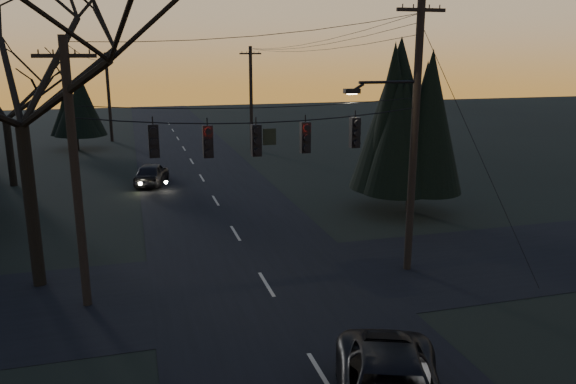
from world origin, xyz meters
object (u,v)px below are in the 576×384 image
object	(u,v)px
utility_pole_left	(88,305)
evergreen_right	(414,116)
sedan_oncoming_a	(152,174)
utility_pole_right	(407,269)
utility_pole_far_l	(112,141)
utility_pole_far_r	(252,150)
bare_tree_left	(14,56)

from	to	relation	value
utility_pole_left	evergreen_right	distance (m)	17.64
evergreen_right	sedan_oncoming_a	bearing A→B (deg)	141.80
utility_pole_right	utility_pole_left	bearing A→B (deg)	180.00
utility_pole_right	sedan_oncoming_a	distance (m)	19.16
utility_pole_right	sedan_oncoming_a	xyz separation A→B (m)	(-8.70, 17.06, 0.68)
evergreen_right	sedan_oncoming_a	world-z (taller)	evergreen_right
utility_pole_left	utility_pole_far_l	bearing A→B (deg)	90.00
utility_pole_left	utility_pole_far_r	bearing A→B (deg)	67.67
evergreen_right	utility_pole_left	bearing A→B (deg)	-154.82
utility_pole_right	bare_tree_left	world-z (taller)	bare_tree_left
utility_pole_right	evergreen_right	distance (m)	9.54
utility_pole_left	sedan_oncoming_a	distance (m)	17.30
utility_pole_far_r	utility_pole_right	bearing A→B (deg)	-90.00
utility_pole_right	utility_pole_far_r	bearing A→B (deg)	90.00
utility_pole_right	utility_pole_far_r	size ratio (longest dim) A/B	1.18
utility_pole_far_r	sedan_oncoming_a	distance (m)	13.99
utility_pole_right	bare_tree_left	xyz separation A→B (m)	(-13.23, 2.17, 7.88)
evergreen_right	utility_pole_far_l	bearing A→B (deg)	118.02
bare_tree_left	evergreen_right	xyz separation A→B (m)	(17.05, 5.04, -2.93)
utility_pole_right	utility_pole_far_r	world-z (taller)	utility_pole_right
evergreen_right	utility_pole_far_r	bearing A→B (deg)	100.42
utility_pole_far_l	bare_tree_left	size ratio (longest dim) A/B	0.71
bare_tree_left	sedan_oncoming_a	xyz separation A→B (m)	(4.53, 14.89, -7.20)
evergreen_right	sedan_oncoming_a	xyz separation A→B (m)	(-12.52, 9.86, -4.27)
utility_pole_far_l	sedan_oncoming_a	world-z (taller)	utility_pole_far_l
utility_pole_far_r	utility_pole_left	bearing A→B (deg)	-112.33
utility_pole_far_r	evergreen_right	distance (m)	21.72
utility_pole_left	sedan_oncoming_a	xyz separation A→B (m)	(2.80, 17.06, 0.68)
sedan_oncoming_a	utility_pole_right	bearing A→B (deg)	131.44
utility_pole_left	utility_pole_far_l	xyz separation A→B (m)	(0.00, 36.00, 0.00)
utility_pole_far_l	sedan_oncoming_a	size ratio (longest dim) A/B	2.00
utility_pole_left	bare_tree_left	world-z (taller)	bare_tree_left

